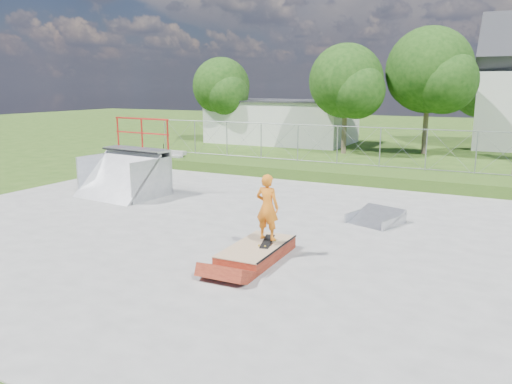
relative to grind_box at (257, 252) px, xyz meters
The scene contains 15 objects.
ground 2.69m from the grind_box, 138.35° to the left, with size 120.00×120.00×0.00m, color #2C4F16.
concrete_pad 2.68m from the grind_box, 138.35° to the left, with size 20.00×16.00×0.04m, color gray.
grass_berm 11.46m from the grind_box, 100.07° to the left, with size 24.00×3.00×0.50m, color #2C4F16.
grind_box is the anchor object (origin of this frame).
quarter_pipe 8.76m from the grind_box, 153.03° to the left, with size 2.89×2.45×2.89m, color #A1A3A9, non-canonical shape.
flat_bank_ramp 4.78m from the grind_box, 68.21° to the left, with size 1.33×1.42×0.41m, color #A1A3A9, non-canonical shape.
skateboard 0.36m from the grind_box, 55.37° to the left, with size 0.22×0.80×0.02m, color black.
skater 1.06m from the grind_box, 55.37° to the left, with size 0.59×0.38×1.61m, color orange.
concrete_stairs 14.84m from the grind_box, 135.06° to the left, with size 1.50×1.60×0.80m, color gray, non-canonical shape.
chain_link_fence 12.50m from the grind_box, 99.26° to the left, with size 20.00×0.06×1.80m, color gray, non-canonical shape.
utility_building_flat 25.83m from the grind_box, 112.81° to the left, with size 10.00×6.00×3.00m, color silver.
tree_left_near 20.38m from the grind_box, 100.83° to the left, with size 4.76×4.48×6.65m.
tree_center 22.10m from the grind_box, 87.93° to the left, with size 5.44×5.12×7.60m.
tree_left_far 25.91m from the grind_box, 122.49° to the left, with size 4.42×4.16×6.18m.
tree_back_mid 30.01m from the grind_box, 83.82° to the left, with size 4.08×3.84×5.70m.
Camera 1 is at (7.21, -12.00, 4.11)m, focal length 35.00 mm.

